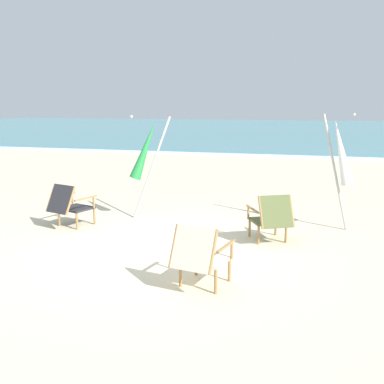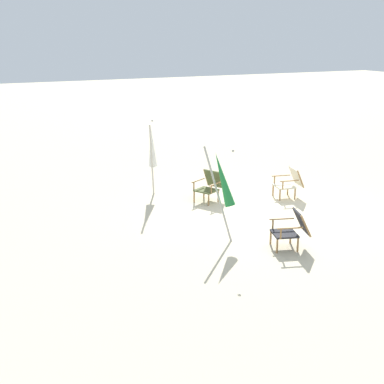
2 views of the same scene
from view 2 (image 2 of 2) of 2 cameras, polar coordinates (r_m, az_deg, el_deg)
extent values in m
plane|color=beige|center=(13.18, 8.29, -2.46)|extent=(80.00, 80.00, 0.00)
cube|color=#515B33|center=(13.97, 1.53, 0.18)|extent=(0.68, 0.66, 0.04)
cube|color=#515B33|center=(14.18, 2.36, 1.42)|extent=(0.55, 0.44, 0.49)
cylinder|color=olive|center=(13.72, 1.79, -0.83)|extent=(0.04, 0.04, 0.32)
cylinder|color=olive|center=(13.98, 0.23, -0.48)|extent=(0.04, 0.04, 0.32)
cylinder|color=olive|center=(14.06, 2.81, -0.41)|extent=(0.04, 0.04, 0.32)
cylinder|color=olive|center=(14.31, 1.27, -0.08)|extent=(0.04, 0.04, 0.32)
cube|color=olive|center=(13.77, 2.53, 0.88)|extent=(0.27, 0.49, 0.02)
cylinder|color=olive|center=(13.65, 2.07, 0.27)|extent=(0.04, 0.04, 0.22)
cube|color=olive|center=(14.08, 0.66, 1.25)|extent=(0.27, 0.49, 0.02)
cylinder|color=olive|center=(13.97, 0.20, 0.66)|extent=(0.04, 0.04, 0.22)
cylinder|color=olive|center=(14.04, 3.21, 1.25)|extent=(0.15, 0.24, 0.49)
cylinder|color=olive|center=(14.32, 1.52, 1.58)|extent=(0.15, 0.24, 0.49)
cube|color=beige|center=(14.56, 9.81, 0.63)|extent=(0.60, 0.57, 0.04)
cube|color=beige|center=(14.64, 11.08, 1.61)|extent=(0.53, 0.33, 0.49)
cylinder|color=olive|center=(14.32, 9.36, -0.30)|extent=(0.04, 0.04, 0.32)
cylinder|color=olive|center=(14.73, 8.64, 0.21)|extent=(0.04, 0.04, 0.32)
cylinder|color=olive|center=(14.49, 10.93, -0.17)|extent=(0.04, 0.04, 0.32)
cylinder|color=olive|center=(14.90, 10.17, 0.33)|extent=(0.04, 0.04, 0.32)
cube|color=olive|center=(14.27, 10.38, 1.18)|extent=(0.14, 0.52, 0.02)
cylinder|color=olive|center=(14.22, 9.66, 0.71)|extent=(0.04, 0.04, 0.22)
cube|color=olive|center=(14.76, 9.48, 1.74)|extent=(0.14, 0.52, 0.02)
cylinder|color=olive|center=(14.71, 8.79, 1.28)|extent=(0.04, 0.04, 0.22)
cylinder|color=olive|center=(14.42, 11.51, 1.36)|extent=(0.09, 0.25, 0.49)
cylinder|color=olive|center=(14.86, 10.67, 1.86)|extent=(0.09, 0.25, 0.49)
cube|color=#28282D|center=(11.15, 9.83, -4.38)|extent=(0.64, 0.61, 0.04)
cube|color=#28282D|center=(11.18, 11.62, -3.15)|extent=(0.55, 0.40, 0.48)
cylinder|color=olive|center=(10.94, 9.07, -5.67)|extent=(0.04, 0.04, 0.32)
cylinder|color=olive|center=(11.35, 8.39, -4.79)|extent=(0.04, 0.04, 0.32)
cylinder|color=olive|center=(11.07, 11.22, -5.51)|extent=(0.04, 0.04, 0.32)
cylinder|color=olive|center=(11.48, 10.47, -4.65)|extent=(0.04, 0.04, 0.32)
cube|color=olive|center=(10.83, 10.43, -3.81)|extent=(0.19, 0.51, 0.02)
cylinder|color=olive|center=(10.81, 9.45, -4.42)|extent=(0.04, 0.04, 0.22)
cube|color=olive|center=(11.33, 9.55, -2.84)|extent=(0.19, 0.51, 0.02)
cylinder|color=olive|center=(11.31, 8.62, -3.42)|extent=(0.04, 0.04, 0.22)
cylinder|color=olive|center=(10.96, 12.06, -3.59)|extent=(0.12, 0.27, 0.48)
cylinder|color=olive|center=(11.41, 11.20, -2.72)|extent=(0.12, 0.27, 0.48)
cylinder|color=#B7B2A8|center=(11.36, 2.76, -0.21)|extent=(0.71, 0.38, 1.98)
cone|color=#23843D|center=(11.19, 3.32, 1.36)|extent=(0.64, 0.47, 1.16)
sphere|color=#B7B2A8|center=(10.91, 4.40, 4.39)|extent=(0.06, 0.06, 0.06)
cylinder|color=#B7B2A8|center=(14.29, -4.31, 3.39)|extent=(0.54, 0.32, 2.04)
cone|color=white|center=(14.31, -4.30, 4.86)|extent=(0.56, 0.44, 1.17)
sphere|color=#B7B2A8|center=(14.36, -4.27, 7.58)|extent=(0.06, 0.06, 0.06)
camera|label=1|loc=(18.46, 21.13, 9.10)|focal=42.00mm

